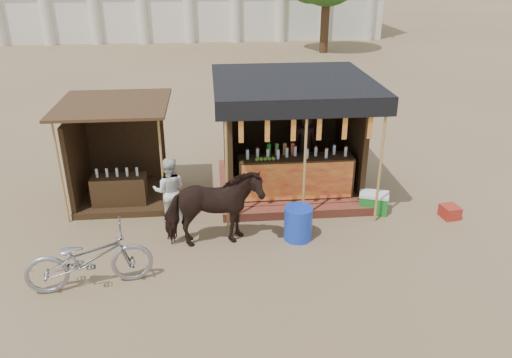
{
  "coord_description": "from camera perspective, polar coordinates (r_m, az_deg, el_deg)",
  "views": [
    {
      "loc": [
        -0.9,
        -7.73,
        5.32
      ],
      "look_at": [
        0.0,
        1.6,
        1.1
      ],
      "focal_mm": 35.0,
      "sensor_mm": 36.0,
      "label": 1
    }
  ],
  "objects": [
    {
      "name": "cow",
      "position": [
        9.76,
        -4.9,
        -3.46
      ],
      "size": [
        1.99,
        1.1,
        1.6
      ],
      "primitive_type": "imported",
      "rotation": [
        0.0,
        0.0,
        1.7
      ],
      "color": "black",
      "rests_on": "ground"
    },
    {
      "name": "ground",
      "position": [
        9.43,
        0.95,
        -10.12
      ],
      "size": [
        120.0,
        120.0,
        0.0
      ],
      "primitive_type": "plane",
      "color": "#846B4C",
      "rests_on": "ground"
    },
    {
      "name": "bystander",
      "position": [
        10.8,
        -9.87,
        -1.29
      ],
      "size": [
        0.73,
        0.57,
        1.47
      ],
      "primitive_type": "imported",
      "rotation": [
        0.0,
        0.0,
        3.12
      ],
      "color": "silver",
      "rests_on": "ground"
    },
    {
      "name": "secondary_stall",
      "position": [
        12.06,
        -15.93,
        1.51
      ],
      "size": [
        2.4,
        2.4,
        2.38
      ],
      "color": "#392514",
      "rests_on": "ground"
    },
    {
      "name": "red_crate",
      "position": [
        11.84,
        21.28,
        -3.52
      ],
      "size": [
        0.4,
        0.43,
        0.28
      ],
      "primitive_type": "cube",
      "rotation": [
        0.0,
        0.0,
        0.14
      ],
      "color": "maroon",
      "rests_on": "ground"
    },
    {
      "name": "main_stall",
      "position": [
        12.05,
        4.03,
        3.28
      ],
      "size": [
        3.6,
        3.61,
        2.78
      ],
      "color": "brown",
      "rests_on": "ground"
    },
    {
      "name": "cooler",
      "position": [
        11.55,
        13.27,
        -2.6
      ],
      "size": [
        0.75,
        0.63,
        0.46
      ],
      "color": "#1A7723",
      "rests_on": "ground"
    },
    {
      "name": "motorbike",
      "position": [
        9.13,
        -18.55,
        -8.59
      ],
      "size": [
        2.24,
        1.12,
        1.12
      ],
      "primitive_type": "imported",
      "rotation": [
        0.0,
        0.0,
        1.75
      ],
      "color": "gray",
      "rests_on": "ground"
    },
    {
      "name": "blue_barrel",
      "position": [
        10.19,
        4.84,
        -5.06
      ],
      "size": [
        0.75,
        0.75,
        0.7
      ],
      "primitive_type": "cylinder",
      "rotation": [
        0.0,
        0.0,
        0.4
      ],
      "color": "#193CC2",
      "rests_on": "ground"
    }
  ]
}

